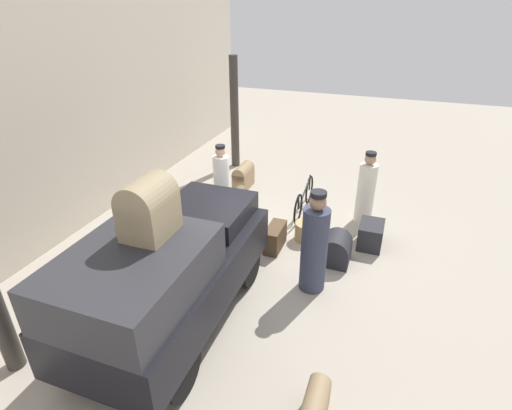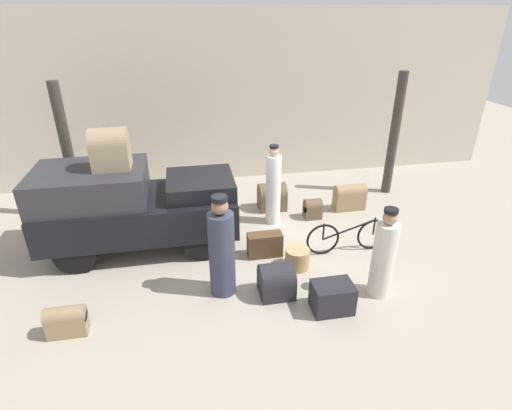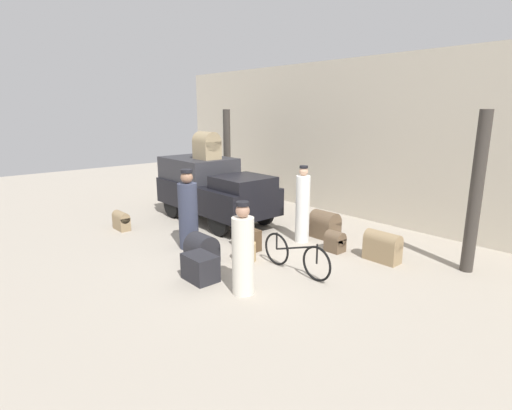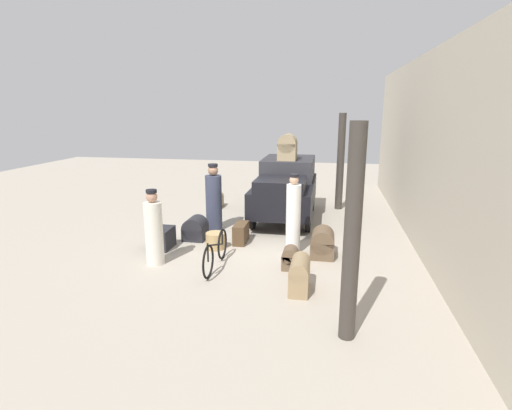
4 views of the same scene
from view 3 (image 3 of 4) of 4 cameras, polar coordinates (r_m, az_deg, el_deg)
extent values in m
plane|color=#A89E8E|center=(9.50, -1.71, -5.55)|extent=(30.00, 30.00, 0.00)
cube|color=beige|center=(12.02, 13.57, 9.07)|extent=(16.00, 0.15, 4.50)
cylinder|color=#38332D|center=(13.32, -4.15, 6.79)|extent=(0.24, 0.24, 3.11)
cylinder|color=#38332D|center=(8.59, 28.91, 1.43)|extent=(0.24, 0.24, 3.11)
cylinder|color=black|center=(10.94, 1.05, -0.91)|extent=(0.76, 0.12, 0.76)
cylinder|color=black|center=(10.01, -5.40, -2.33)|extent=(0.76, 0.12, 0.76)
cylinder|color=black|center=(12.70, -6.00, 1.05)|extent=(0.76, 0.12, 0.76)
cylinder|color=black|center=(11.92, -11.96, 0.00)|extent=(0.76, 0.12, 0.76)
cube|color=black|center=(11.27, -5.78, 1.42)|extent=(3.74, 1.68, 0.71)
cube|color=#2D2D33|center=(11.84, -8.23, 5.23)|extent=(2.06, 1.54, 0.63)
cube|color=black|center=(10.22, -1.87, 3.20)|extent=(1.31, 1.31, 0.32)
torus|color=black|center=(7.50, 8.65, -8.28)|extent=(0.67, 0.04, 0.67)
torus|color=black|center=(8.17, 2.96, -6.29)|extent=(0.67, 0.04, 0.67)
cylinder|color=black|center=(7.77, 5.71, -6.11)|extent=(1.07, 0.04, 0.37)
cylinder|color=black|center=(8.11, 2.98, -5.13)|extent=(0.04, 0.04, 0.35)
cylinder|color=black|center=(7.43, 8.71, -6.93)|extent=(0.04, 0.04, 0.38)
cylinder|color=tan|center=(8.43, -1.60, -6.68)|extent=(0.46, 0.46, 0.38)
cylinder|color=#33384C|center=(9.15, -9.65, -1.57)|extent=(0.44, 0.44, 1.50)
sphere|color=#936B51|center=(8.96, -9.88, 3.92)|extent=(0.27, 0.27, 0.27)
cylinder|color=black|center=(8.94, -9.91, 4.80)|extent=(0.26, 0.26, 0.07)
cylinder|color=silver|center=(6.83, -1.87, -7.30)|extent=(0.38, 0.38, 1.35)
sphere|color=tan|center=(6.59, -1.92, -0.82)|extent=(0.24, 0.24, 0.24)
cylinder|color=black|center=(6.56, -1.93, 0.21)|extent=(0.22, 0.22, 0.06)
cylinder|color=white|center=(9.51, 6.67, -0.59)|extent=(0.33, 0.33, 1.60)
sphere|color=tan|center=(9.33, 6.82, 4.79)|extent=(0.21, 0.21, 0.21)
cylinder|color=black|center=(9.32, 6.83, 5.43)|extent=(0.20, 0.20, 0.06)
cube|color=brown|center=(9.13, 11.21, -5.59)|extent=(0.39, 0.32, 0.31)
cylinder|color=brown|center=(9.08, 11.25, -4.67)|extent=(0.39, 0.32, 0.32)
cube|color=#232328|center=(8.49, -7.73, -6.92)|extent=(0.58, 0.55, 0.31)
cylinder|color=#232328|center=(8.44, -7.77, -5.94)|extent=(0.58, 0.55, 0.55)
cube|color=brown|center=(10.09, 9.74, -3.42)|extent=(0.65, 0.52, 0.40)
cylinder|color=brown|center=(10.03, 9.79, -2.33)|extent=(0.65, 0.52, 0.52)
cube|color=#937A56|center=(8.79, 17.57, -6.20)|extent=(0.74, 0.35, 0.46)
cylinder|color=#937A56|center=(8.72, 17.67, -4.77)|extent=(0.74, 0.35, 0.35)
cube|color=#232328|center=(7.55, -7.97, -8.83)|extent=(0.65, 0.46, 0.49)
cube|color=#937A56|center=(11.13, -18.67, -2.45)|extent=(0.57, 0.27, 0.35)
cylinder|color=#937A56|center=(11.09, -18.73, -1.58)|extent=(0.57, 0.27, 0.27)
cube|color=#4C3823|center=(9.10, -1.26, -4.81)|extent=(0.68, 0.29, 0.48)
cube|color=#9E8966|center=(11.38, -7.03, 7.78)|extent=(0.67, 0.54, 0.50)
cylinder|color=#9E8966|center=(11.36, -7.07, 9.03)|extent=(0.67, 0.54, 0.54)
camera|label=1|loc=(13.58, -26.95, 17.74)|focal=28.00mm
camera|label=2|loc=(8.21, -50.81, 18.04)|focal=28.00mm
camera|label=4|loc=(8.04, 68.27, 6.31)|focal=28.00mm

